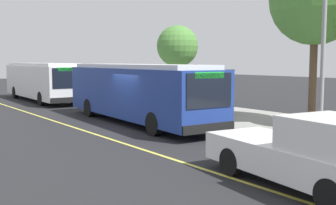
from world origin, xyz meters
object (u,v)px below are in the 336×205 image
(pickup_truck, at_px, (308,155))
(route_sign_post, at_px, (195,84))
(transit_bus_main, at_px, (137,91))
(waiting_bench, at_px, (205,103))
(transit_bus_second, at_px, (42,80))

(pickup_truck, relative_size, route_sign_post, 2.00)
(transit_bus_main, relative_size, waiting_bench, 7.41)
(transit_bus_main, height_order, pickup_truck, transit_bus_main)
(transit_bus_main, distance_m, route_sign_post, 2.96)
(transit_bus_main, bearing_deg, route_sign_post, 58.17)
(pickup_truck, height_order, route_sign_post, route_sign_post)
(route_sign_post, bearing_deg, pickup_truck, -25.70)
(waiting_bench, bearing_deg, route_sign_post, -49.13)
(transit_bus_main, distance_m, transit_bus_second, 14.19)
(waiting_bench, bearing_deg, transit_bus_second, -159.00)
(route_sign_post, bearing_deg, transit_bus_second, -171.09)
(transit_bus_second, relative_size, waiting_bench, 7.39)
(pickup_truck, bearing_deg, transit_bus_main, 168.50)
(transit_bus_main, height_order, route_sign_post, same)
(transit_bus_main, distance_m, waiting_bench, 5.33)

